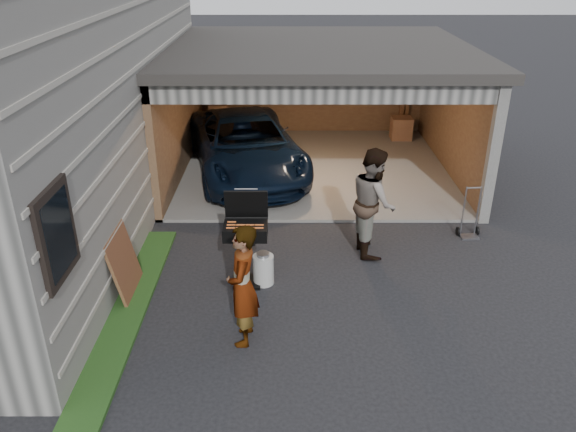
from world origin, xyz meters
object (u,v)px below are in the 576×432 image
plywood_panel (124,263)px  hand_truck (469,227)px  man (373,202)px  bbq_grill (246,233)px  minivan (246,148)px  woman (243,286)px  propane_tank (263,270)px

plywood_panel → hand_truck: bearing=17.9°
man → bbq_grill: man is taller
minivan → woman: bearing=-100.1°
plywood_panel → propane_tank: bearing=7.7°
plywood_panel → woman: bearing=-31.1°
minivan → hand_truck: (4.32, -3.08, -0.49)m
man → propane_tank: 2.24m
minivan → plywood_panel: (-1.52, -4.97, -0.15)m
propane_tank → hand_truck: 4.07m
plywood_panel → hand_truck: plywood_panel is taller
man → plywood_panel: man is taller
man → bbq_grill: (-2.10, -1.04, -0.06)m
bbq_grill → propane_tank: bbq_grill is taller
woman → propane_tank: size_ratio=3.50×
hand_truck → woman: bearing=-146.5°
woman → bbq_grill: bearing=-175.2°
minivan → propane_tank: bearing=-96.6°
woman → propane_tank: bearing=174.6°
hand_truck → minivan: bearing=140.4°
propane_tank → plywood_panel: plywood_panel is taller
woman → propane_tank: woman is taller
woman → bbq_grill: woman is taller
man → bbq_grill: 2.34m
minivan → bbq_grill: size_ratio=3.26×
bbq_grill → propane_tank: size_ratio=3.03×
plywood_panel → man: bearing=18.9°
woman → plywood_panel: (-1.90, 1.15, -0.34)m
man → hand_truck: size_ratio=1.93×
woman → minivan: bearing=-173.9°
propane_tank → bbq_grill: bearing=173.9°
minivan → propane_tank: minivan is taller
minivan → man: (2.42, -3.62, 0.27)m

